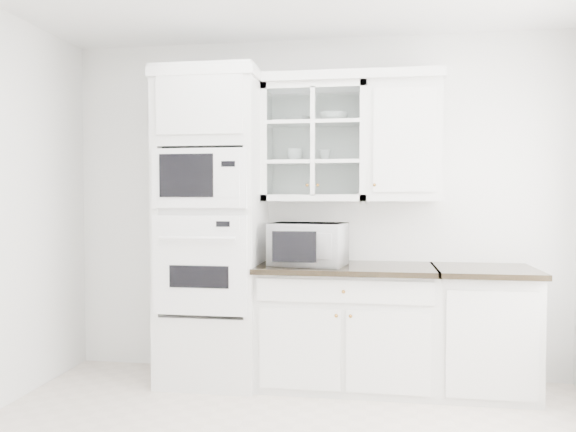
# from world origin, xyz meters

# --- Properties ---
(room_shell) EXTENTS (4.00, 3.50, 2.70)m
(room_shell) POSITION_xyz_m (0.00, 0.43, 1.78)
(room_shell) COLOR white
(room_shell) RESTS_ON ground
(oven_column) EXTENTS (0.76, 0.68, 2.40)m
(oven_column) POSITION_xyz_m (-0.75, 1.42, 1.20)
(oven_column) COLOR silver
(oven_column) RESTS_ON ground
(base_cabinet_run) EXTENTS (1.32, 0.67, 0.92)m
(base_cabinet_run) POSITION_xyz_m (0.28, 1.45, 0.46)
(base_cabinet_run) COLOR silver
(base_cabinet_run) RESTS_ON ground
(extra_base_cabinet) EXTENTS (0.72, 0.67, 0.92)m
(extra_base_cabinet) POSITION_xyz_m (1.28, 1.45, 0.46)
(extra_base_cabinet) COLOR silver
(extra_base_cabinet) RESTS_ON ground
(upper_cabinet_glass) EXTENTS (0.80, 0.33, 0.90)m
(upper_cabinet_glass) POSITION_xyz_m (0.03, 1.58, 1.85)
(upper_cabinet_glass) COLOR silver
(upper_cabinet_glass) RESTS_ON room_shell
(upper_cabinet_solid) EXTENTS (0.55, 0.33, 0.90)m
(upper_cabinet_solid) POSITION_xyz_m (0.71, 1.58, 1.85)
(upper_cabinet_solid) COLOR silver
(upper_cabinet_solid) RESTS_ON room_shell
(crown_molding) EXTENTS (2.14, 0.38, 0.07)m
(crown_molding) POSITION_xyz_m (-0.07, 1.56, 2.33)
(crown_molding) COLOR white
(crown_molding) RESTS_ON room_shell
(countertop_microwave) EXTENTS (0.61, 0.53, 0.32)m
(countertop_microwave) POSITION_xyz_m (0.00, 1.41, 1.08)
(countertop_microwave) COLOR white
(countertop_microwave) RESTS_ON base_cabinet_run
(bowl_a) EXTENTS (0.26, 0.26, 0.05)m
(bowl_a) POSITION_xyz_m (-0.11, 1.60, 2.03)
(bowl_a) COLOR white
(bowl_a) RESTS_ON upper_cabinet_glass
(bowl_b) EXTENTS (0.24, 0.24, 0.07)m
(bowl_b) POSITION_xyz_m (0.18, 1.57, 2.04)
(bowl_b) COLOR white
(bowl_b) RESTS_ON upper_cabinet_glass
(cup_a) EXTENTS (0.15, 0.15, 0.10)m
(cup_a) POSITION_xyz_m (-0.13, 1.58, 1.76)
(cup_a) COLOR white
(cup_a) RESTS_ON upper_cabinet_glass
(cup_b) EXTENTS (0.12, 0.12, 0.09)m
(cup_b) POSITION_xyz_m (0.10, 1.58, 1.76)
(cup_b) COLOR white
(cup_b) RESTS_ON upper_cabinet_glass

